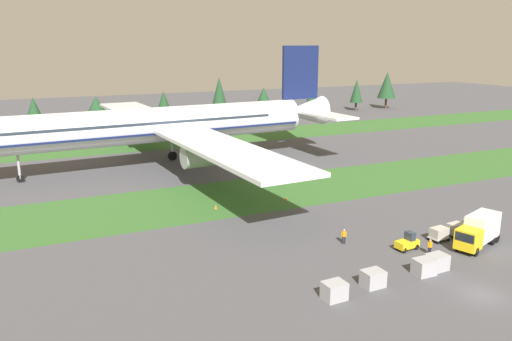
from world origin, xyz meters
The scene contains 18 objects.
ground_plane centered at (0.00, 0.00, 0.00)m, with size 400.00×400.00×0.00m, color #47474C.
grass_strip_near centered at (0.00, 37.14, 0.00)m, with size 320.00×17.28×0.01m, color #336028.
grass_strip_far centered at (0.00, 83.70, 0.00)m, with size 320.00×17.28×0.01m, color #336028.
airliner centered at (-12.43, 60.58, 7.73)m, with size 69.04×84.66×21.59m.
baggage_tug centered at (0.95, 10.91, 0.81)m, with size 2.72×1.56×1.97m.
cargo_dolly_lead centered at (5.95, 11.43, 0.92)m, with size 2.34×1.72×1.55m.
cargo_dolly_second centered at (8.84, 11.73, 0.92)m, with size 2.34×1.72×1.55m.
cargo_dolly_third centered at (11.72, 12.03, 0.92)m, with size 2.34×1.72×1.55m.
catering_truck centered at (8.53, 8.31, 1.95)m, with size 7.32×4.48×3.58m.
ground_crew_marshaller centered at (2.16, 8.82, 0.95)m, with size 0.56×0.36×1.74m.
ground_crew_loader centered at (-4.44, 15.19, 0.95)m, with size 0.48×0.36×1.74m.
uld_container_0 centered at (-12.47, 4.83, 0.80)m, with size 2.00×1.60×1.61m, color #A3A3A8.
uld_container_1 centered at (-1.79, 5.36, 0.79)m, with size 2.00×1.60×1.58m, color #A3A3A8.
uld_container_2 centered at (-7.86, 5.41, 0.77)m, with size 2.00×1.60×1.55m, color #A3A3A8.
uld_container_3 centered at (0.16, 5.68, 0.80)m, with size 2.00×1.60×1.60m, color #A3A3A8.
taxiway_marker_0 centered at (-13.27, 32.88, 0.29)m, with size 0.44×0.44×0.57m, color orange.
taxiway_marker_1 centered at (-2.67, 32.37, 0.26)m, with size 0.44×0.44×0.53m, color orange.
distant_tree_line centered at (7.89, 113.43, 6.72)m, with size 165.28×9.44×12.61m.
Camera 1 is at (-35.53, -29.06, 21.84)m, focal length 35.42 mm.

